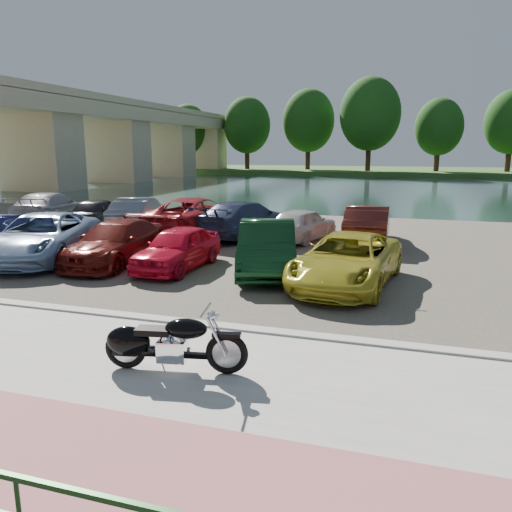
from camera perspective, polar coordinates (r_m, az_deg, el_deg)
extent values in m
plane|color=#595447|center=(8.23, -5.47, -13.66)|extent=(200.00, 200.00, 0.00)
cube|color=#9E9C95|center=(7.40, -8.58, -16.45)|extent=(60.00, 6.00, 0.10)
cube|color=#AA6060|center=(6.26, -15.00, -21.99)|extent=(60.00, 2.00, 0.01)
cube|color=#9E9C95|center=(9.92, -1.00, -8.54)|extent=(60.00, 0.30, 0.14)
cube|color=#403B34|center=(18.40, 7.77, 0.89)|extent=(60.00, 18.00, 0.04)
cube|color=black|center=(47.05, 13.71, 7.44)|extent=(120.00, 40.00, 0.00)
cube|color=#2B4E1C|center=(78.94, 15.26, 9.34)|extent=(120.00, 24.00, 0.60)
cube|color=tan|center=(56.22, -16.83, 15.34)|extent=(7.00, 56.00, 1.40)
cube|color=tan|center=(56.29, -16.90, 16.35)|extent=(7.00, 56.00, 0.70)
cube|color=tan|center=(48.07, -23.30, 11.21)|extent=(6.00, 4.00, 7.20)
cube|color=tan|center=(57.78, -15.49, 11.74)|extent=(6.00, 4.00, 7.20)
cube|color=tan|center=(68.22, -9.98, 11.98)|extent=(6.00, 4.00, 7.20)
cube|color=tan|center=(79.11, -5.95, 12.10)|extent=(6.00, 4.00, 7.20)
cube|color=black|center=(4.81, -25.82, -21.84)|extent=(24.00, 0.05, 0.05)
cylinder|color=#311E12|center=(78.64, -7.71, 11.51)|extent=(0.70, 0.70, 4.50)
ellipsoid|color=#13380F|center=(78.69, -7.79, 14.13)|extent=(6.30, 6.30, 7.56)
cylinder|color=#311E12|center=(76.64, -1.02, 11.77)|extent=(0.70, 0.70, 4.95)
ellipsoid|color=#13380F|center=(76.72, -1.03, 14.72)|extent=(6.93, 6.93, 8.32)
cylinder|color=#311E12|center=(75.70, 5.95, 11.87)|extent=(0.70, 0.70, 5.40)
ellipsoid|color=#13380F|center=(75.81, 6.02, 15.14)|extent=(7.56, 7.56, 9.07)
cylinder|color=#311E12|center=(71.66, 12.73, 11.81)|extent=(0.70, 0.70, 5.85)
ellipsoid|color=#13380F|center=(71.81, 12.91, 15.54)|extent=(8.19, 8.19, 9.83)
cylinder|color=#311E12|center=(72.89, 19.98, 10.86)|extent=(0.70, 0.70, 4.50)
ellipsoid|color=#13380F|center=(72.94, 20.19, 13.68)|extent=(6.30, 6.30, 7.56)
cylinder|color=#311E12|center=(75.20, 26.92, 10.48)|extent=(0.70, 0.70, 4.95)
ellipsoid|color=#13380F|center=(75.28, 27.21, 13.48)|extent=(6.93, 6.93, 8.32)
torus|color=black|center=(7.96, -3.35, -11.06)|extent=(0.69, 0.24, 0.68)
torus|color=black|center=(8.40, -14.67, -10.18)|extent=(0.69, 0.24, 0.68)
cylinder|color=#B2B2B7|center=(7.96, -3.35, -11.06)|extent=(0.46, 0.14, 0.46)
cylinder|color=#B2B2B7|center=(8.40, -14.67, -10.18)|extent=(0.46, 0.14, 0.46)
cylinder|color=silver|center=(7.78, -4.54, -9.22)|extent=(0.33, 0.11, 0.63)
cylinder|color=silver|center=(7.96, -4.25, -8.70)|extent=(0.33, 0.11, 0.63)
cylinder|color=silver|center=(7.78, -5.82, -6.23)|extent=(0.17, 0.74, 0.04)
sphere|color=silver|center=(7.79, -5.08, -6.82)|extent=(0.19, 0.19, 0.16)
sphere|color=silver|center=(7.77, -4.57, -6.85)|extent=(0.13, 0.13, 0.11)
cube|color=black|center=(7.85, -3.38, -8.98)|extent=(0.47, 0.22, 0.06)
cube|color=black|center=(8.17, -9.15, -11.04)|extent=(1.20, 0.31, 0.08)
cube|color=silver|center=(8.15, -9.51, -10.56)|extent=(0.50, 0.39, 0.34)
cylinder|color=silver|center=(8.05, -8.87, -9.30)|extent=(0.27, 0.22, 0.27)
cylinder|color=silver|center=(8.11, -10.25, -9.20)|extent=(0.27, 0.22, 0.27)
ellipsoid|color=black|center=(7.96, -8.00, -8.23)|extent=(0.73, 0.47, 0.32)
cube|color=black|center=(8.13, -11.64, -8.38)|extent=(0.59, 0.37, 0.10)
ellipsoid|color=black|center=(8.34, -14.39, -9.44)|extent=(0.78, 0.46, 0.50)
cube|color=black|center=(8.38, -14.68, -9.86)|extent=(0.43, 0.25, 0.30)
cylinder|color=silver|center=(8.43, -11.16, -10.81)|extent=(1.10, 0.28, 0.09)
cylinder|color=silver|center=(8.40, -11.18, -10.30)|extent=(1.10, 0.28, 0.09)
cylinder|color=#B2B2B7|center=(8.11, -10.52, -12.42)|extent=(0.05, 0.14, 0.22)
imported|color=#819ABC|center=(17.51, -23.23, 1.99)|extent=(3.93, 5.87, 1.50)
imported|color=#5B120D|center=(16.26, -15.74, 1.49)|extent=(2.07, 4.62, 1.31)
imported|color=red|center=(15.08, -8.95, 0.92)|extent=(1.64, 3.79, 1.27)
imported|color=black|center=(14.48, 1.29, 1.03)|extent=(2.70, 4.77, 1.49)
imported|color=gold|center=(13.27, 10.35, -0.50)|extent=(2.81, 5.10, 1.35)
imported|color=#94939B|center=(25.87, -22.61, 5.06)|extent=(3.65, 5.67, 1.53)
imported|color=black|center=(24.20, -17.67, 4.80)|extent=(2.50, 4.27, 1.36)
imported|color=slate|center=(22.93, -13.25, 4.77)|extent=(2.41, 4.60, 1.44)
imported|color=#A61B23|center=(21.49, -6.99, 4.65)|extent=(2.63, 5.55, 1.53)
imported|color=#28314F|center=(20.40, -1.33, 4.26)|extent=(3.26, 5.44, 1.48)
imported|color=beige|center=(19.63, 5.30, 3.65)|extent=(2.50, 4.11, 1.31)
imported|color=#511A15|center=(19.42, 12.65, 3.54)|extent=(1.66, 4.47, 1.46)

